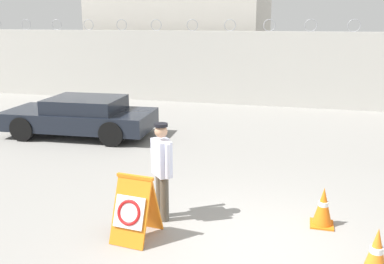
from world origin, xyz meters
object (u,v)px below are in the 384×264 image
at_px(barricade_sign, 135,208).
at_px(security_guard, 162,167).
at_px(parked_car_front_coupe, 81,116).
at_px(traffic_cone_near, 376,254).
at_px(traffic_cone_mid, 323,207).

xyz_separation_m(barricade_sign, security_guard, (0.20, 0.76, 0.42)).
relative_size(security_guard, parked_car_front_coupe, 0.38).
relative_size(security_guard, traffic_cone_near, 2.32).
distance_m(barricade_sign, parked_car_front_coupe, 6.59).
xyz_separation_m(barricade_sign, traffic_cone_mid, (2.85, 1.19, -0.18)).
bearing_deg(security_guard, traffic_cone_near, -148.05).
height_order(barricade_sign, security_guard, security_guard).
relative_size(barricade_sign, security_guard, 0.61).
xyz_separation_m(security_guard, parked_car_front_coupe, (-4.06, 4.58, -0.34)).
bearing_deg(parked_car_front_coupe, security_guard, 128.36).
height_order(barricade_sign, traffic_cone_mid, barricade_sign).
relative_size(security_guard, traffic_cone_mid, 2.52).
bearing_deg(traffic_cone_near, parked_car_front_coupe, 142.86).
distance_m(security_guard, traffic_cone_mid, 2.75).
height_order(traffic_cone_near, parked_car_front_coupe, parked_car_front_coupe).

